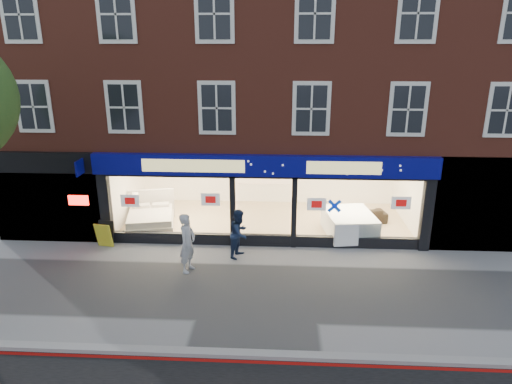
# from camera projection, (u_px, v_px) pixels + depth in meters

# --- Properties ---
(ground) EXTENTS (120.00, 120.00, 0.00)m
(ground) POSITION_uv_depth(u_px,v_px,m) (259.00, 290.00, 13.12)
(ground) COLOR gray
(ground) RESTS_ON ground
(kerb_line) EXTENTS (60.00, 0.10, 0.01)m
(kerb_line) POSITION_uv_depth(u_px,v_px,m) (252.00, 362.00, 10.18)
(kerb_line) COLOR #8C0A07
(kerb_line) RESTS_ON ground
(kerb_stone) EXTENTS (60.00, 0.25, 0.12)m
(kerb_stone) POSITION_uv_depth(u_px,v_px,m) (253.00, 354.00, 10.35)
(kerb_stone) COLOR gray
(kerb_stone) RESTS_ON ground
(showroom_floor) EXTENTS (11.00, 4.50, 0.10)m
(showroom_floor) POSITION_uv_depth(u_px,v_px,m) (265.00, 221.00, 18.08)
(showroom_floor) COLOR tan
(showroom_floor) RESTS_ON ground
(building) EXTENTS (19.00, 8.26, 10.30)m
(building) POSITION_uv_depth(u_px,v_px,m) (268.00, 45.00, 17.60)
(building) COLOR brown
(building) RESTS_ON ground
(display_bed) EXTENTS (2.13, 2.41, 1.19)m
(display_bed) POSITION_uv_depth(u_px,v_px,m) (151.00, 218.00, 17.31)
(display_bed) COLOR beige
(display_bed) RESTS_ON showroom_floor
(bedside_table) EXTENTS (0.50, 0.50, 0.55)m
(bedside_table) POSITION_uv_depth(u_px,v_px,m) (137.00, 212.00, 18.11)
(bedside_table) COLOR brown
(bedside_table) RESTS_ON showroom_floor
(mattress_stack) EXTENTS (1.92, 2.28, 0.81)m
(mattress_stack) POSITION_uv_depth(u_px,v_px,m) (349.00, 224.00, 16.60)
(mattress_stack) COLOR white
(mattress_stack) RESTS_ON showroom_floor
(sofa) EXTENTS (2.10, 1.18, 0.58)m
(sofa) POSITION_uv_depth(u_px,v_px,m) (360.00, 215.00, 17.74)
(sofa) COLOR black
(sofa) RESTS_ON showroom_floor
(a_board) EXTENTS (0.64, 0.46, 0.90)m
(a_board) POSITION_uv_depth(u_px,v_px,m) (105.00, 234.00, 15.82)
(a_board) COLOR gold
(a_board) RESTS_ON ground
(pedestrian_grey) EXTENTS (0.62, 0.78, 1.88)m
(pedestrian_grey) POSITION_uv_depth(u_px,v_px,m) (187.00, 243.00, 13.98)
(pedestrian_grey) COLOR #B5B7BE
(pedestrian_grey) RESTS_ON ground
(pedestrian_blue) EXTENTS (0.88, 0.97, 1.65)m
(pedestrian_blue) POSITION_uv_depth(u_px,v_px,m) (240.00, 233.00, 14.98)
(pedestrian_blue) COLOR #172543
(pedestrian_blue) RESTS_ON ground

